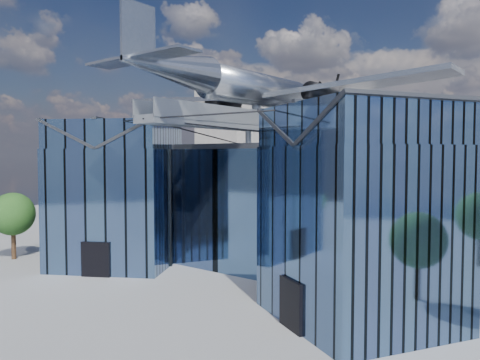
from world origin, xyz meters
The scene contains 5 objects.
ground_plane centered at (0.00, 0.00, 0.00)m, with size 120.00×120.00×0.00m, color gray.
museum centered at (0.00, 5.82, 5.54)m, with size 32.88×24.50×17.60m.
bg_towers centered at (1.45, 50.49, 10.01)m, with size 77.00×24.50×26.00m.
tree_plaza_w centered at (-19.23, -5.36, 3.91)m, with size 4.76×4.76×5.78m.
tree_side_w centered at (-26.21, 4.50, 3.90)m, with size 4.74×4.74×5.77m.
Camera 1 is at (21.07, -24.78, 8.99)m, focal length 35.00 mm.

